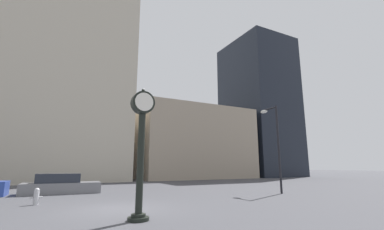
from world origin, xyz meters
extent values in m
plane|color=#424247|center=(0.00, 0.00, 0.00)|extent=(200.00, 200.00, 0.00)
cube|color=#BCB29E|center=(-2.16, 24.00, 16.46)|extent=(14.94, 12.00, 32.92)
cube|color=gray|center=(15.57, 24.00, 5.13)|extent=(16.83, 12.00, 10.26)
cube|color=black|center=(29.87, 24.00, 12.37)|extent=(9.88, 12.00, 24.73)
cylinder|color=black|center=(0.07, -2.67, 0.06)|extent=(0.72, 0.72, 0.12)
cylinder|color=black|center=(0.07, -2.67, 0.17)|extent=(0.48, 0.48, 0.10)
cylinder|color=black|center=(0.07, -2.67, 1.91)|extent=(0.24, 0.24, 3.38)
cylinder|color=black|center=(0.07, -2.67, 4.01)|extent=(0.81, 0.36, 0.81)
cylinder|color=white|center=(0.07, -2.86, 4.01)|extent=(0.66, 0.02, 0.66)
cylinder|color=white|center=(0.07, -2.48, 4.01)|extent=(0.66, 0.02, 0.66)
sphere|color=black|center=(0.07, -2.67, 4.47)|extent=(0.12, 0.12, 0.12)
cube|color=slate|center=(-2.03, 8.00, 0.35)|extent=(4.77, 1.95, 0.70)
cube|color=#232833|center=(-2.26, 8.00, 0.99)|extent=(2.64, 1.66, 0.59)
cylinder|color=#B7B7BC|center=(-3.18, 2.96, 0.31)|extent=(0.23, 0.23, 0.62)
sphere|color=#B7B7BC|center=(-3.18, 2.96, 0.66)|extent=(0.22, 0.22, 0.22)
cylinder|color=#B7B7BC|center=(-3.37, 2.96, 0.34)|extent=(0.15, 0.08, 0.08)
cylinder|color=#B7B7BC|center=(-2.99, 2.96, 0.34)|extent=(0.15, 0.08, 0.08)
cylinder|color=black|center=(10.74, 1.27, 2.95)|extent=(0.14, 0.14, 5.90)
cylinder|color=black|center=(10.74, 1.87, 5.80)|extent=(0.11, 1.20, 0.11)
ellipsoid|color=silver|center=(10.74, 2.47, 5.70)|extent=(0.36, 0.60, 0.24)
camera|label=1|loc=(-2.50, -11.45, 1.78)|focal=24.00mm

